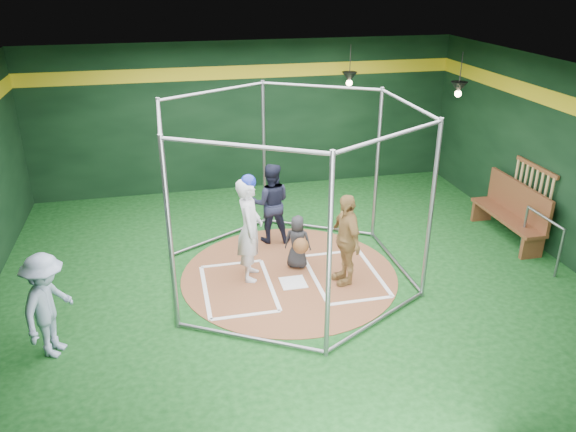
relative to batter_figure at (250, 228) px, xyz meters
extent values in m
cube|color=#0C3710|center=(0.67, -0.08, -0.96)|extent=(10.00, 9.00, 0.02)
cube|color=black|center=(0.67, -0.08, 2.55)|extent=(10.00, 9.00, 0.02)
cube|color=black|center=(0.67, 4.42, 0.80)|extent=(10.00, 0.10, 3.50)
cube|color=black|center=(0.67, -4.58, 0.80)|extent=(10.00, 0.10, 3.50)
cube|color=black|center=(5.67, -0.08, 0.80)|extent=(0.10, 9.00, 3.50)
cube|color=gold|center=(0.67, 4.39, 1.85)|extent=(10.00, 0.01, 0.30)
cube|color=gold|center=(5.64, -0.08, 1.85)|extent=(0.01, 9.00, 0.30)
cylinder|color=brown|center=(0.67, -0.08, -0.95)|extent=(3.80, 3.80, 0.01)
cube|color=white|center=(0.67, -0.38, -0.94)|extent=(0.43, 0.43, 0.01)
cube|color=white|center=(-0.28, 0.52, -0.94)|extent=(1.10, 0.07, 0.01)
cube|color=white|center=(-0.28, -1.18, -0.94)|extent=(1.10, 0.07, 0.01)
cube|color=white|center=(-0.83, -0.33, -0.94)|extent=(0.07, 1.70, 0.01)
cube|color=white|center=(0.27, -0.33, -0.94)|extent=(0.07, 1.70, 0.01)
cube|color=white|center=(1.62, 0.52, -0.94)|extent=(1.10, 0.07, 0.01)
cube|color=white|center=(1.62, -1.18, -0.94)|extent=(1.10, 0.07, 0.01)
cube|color=white|center=(1.07, -0.33, -0.94)|extent=(0.07, 1.70, 0.01)
cube|color=white|center=(2.17, -0.33, -0.94)|extent=(0.07, 1.70, 0.01)
cylinder|color=gray|center=(2.66, 1.07, 0.55)|extent=(0.07, 0.07, 3.00)
cylinder|color=gray|center=(0.67, 2.22, 0.55)|extent=(0.07, 0.07, 3.00)
cylinder|color=gray|center=(-1.32, 1.07, 0.55)|extent=(0.07, 0.07, 3.00)
cylinder|color=gray|center=(-1.32, -1.23, 0.55)|extent=(0.07, 0.07, 3.00)
cylinder|color=gray|center=(0.67, -2.38, 0.55)|extent=(0.07, 0.07, 3.00)
cylinder|color=gray|center=(2.66, -1.23, 0.55)|extent=(0.07, 0.07, 3.00)
cylinder|color=gray|center=(1.67, 1.64, 2.00)|extent=(2.02, 1.20, 0.06)
cylinder|color=gray|center=(1.67, 1.64, -0.90)|extent=(2.02, 1.20, 0.06)
cylinder|color=gray|center=(-0.32, 1.64, 2.00)|extent=(2.02, 1.20, 0.06)
cylinder|color=gray|center=(-0.32, 1.64, -0.90)|extent=(2.02, 1.20, 0.06)
cylinder|color=gray|center=(-1.32, -0.08, 2.00)|extent=(0.06, 2.30, 0.06)
cylinder|color=gray|center=(-1.32, -0.08, -0.90)|extent=(0.06, 2.30, 0.06)
cylinder|color=gray|center=(-0.32, -1.81, 2.00)|extent=(2.02, 1.20, 0.06)
cylinder|color=gray|center=(-0.32, -1.81, -0.90)|extent=(2.02, 1.20, 0.06)
cylinder|color=gray|center=(1.67, -1.81, 2.00)|extent=(2.02, 1.20, 0.06)
cylinder|color=gray|center=(1.67, -1.81, -0.90)|extent=(2.02, 1.20, 0.06)
cylinder|color=gray|center=(2.66, -0.08, 2.00)|extent=(0.06, 2.30, 0.06)
cylinder|color=gray|center=(2.66, -0.08, -0.90)|extent=(0.06, 2.30, 0.06)
cube|color=brown|center=(5.61, 0.32, 0.55)|extent=(0.05, 1.25, 0.08)
cube|color=brown|center=(5.61, 0.32, -0.35)|extent=(0.05, 1.25, 0.08)
cylinder|color=tan|center=(5.59, -0.23, 0.10)|extent=(0.06, 0.06, 0.85)
cylinder|color=tan|center=(5.59, -0.07, 0.10)|extent=(0.06, 0.06, 0.85)
cylinder|color=tan|center=(5.59, 0.08, 0.10)|extent=(0.06, 0.06, 0.85)
cylinder|color=tan|center=(5.59, 0.24, 0.10)|extent=(0.06, 0.06, 0.85)
cylinder|color=tan|center=(5.59, 0.40, 0.10)|extent=(0.06, 0.06, 0.85)
cylinder|color=tan|center=(5.59, 0.56, 0.10)|extent=(0.06, 0.06, 0.85)
cylinder|color=tan|center=(5.59, 0.71, 0.10)|extent=(0.06, 0.06, 0.85)
cylinder|color=tan|center=(5.59, 0.87, 0.10)|extent=(0.06, 0.06, 0.85)
cone|color=black|center=(2.87, 3.52, 1.80)|extent=(0.34, 0.34, 0.22)
sphere|color=#FFD899|center=(2.87, 3.52, 1.67)|extent=(0.14, 0.14, 0.14)
cylinder|color=black|center=(2.87, 3.52, 2.15)|extent=(0.02, 0.02, 0.70)
cone|color=black|center=(4.67, 1.92, 1.80)|extent=(0.34, 0.34, 0.22)
sphere|color=#FFD899|center=(4.67, 1.92, 1.67)|extent=(0.14, 0.14, 0.14)
cylinder|color=black|center=(4.67, 1.92, 2.15)|extent=(0.02, 0.02, 0.70)
imported|color=silver|center=(0.00, 0.00, -0.03)|extent=(0.56, 0.74, 1.83)
sphere|color=navy|center=(0.00, 0.00, 0.83)|extent=(0.26, 0.26, 0.26)
imported|color=tan|center=(1.55, -0.50, -0.14)|extent=(0.48, 0.97, 1.60)
imported|color=black|center=(0.88, 0.18, -0.45)|extent=(0.57, 0.48, 0.99)
sphere|color=brown|center=(0.88, -0.07, -0.40)|extent=(0.28, 0.28, 0.28)
imported|color=black|center=(0.63, 1.33, -0.15)|extent=(0.87, 0.74, 1.59)
imported|color=#95A7C6|center=(-3.02, -1.47, -0.18)|extent=(0.91, 1.14, 1.55)
cube|color=brown|center=(5.22, 0.42, -0.49)|extent=(0.46, 1.98, 0.07)
cube|color=brown|center=(5.41, 0.42, -0.13)|extent=(0.07, 1.98, 0.66)
cube|color=brown|center=(5.22, -0.46, -0.73)|extent=(0.44, 0.09, 0.44)
cube|color=brown|center=(5.22, 1.30, -0.73)|extent=(0.44, 0.09, 0.44)
cylinder|color=slate|center=(5.22, -1.17, -0.49)|extent=(0.05, 0.05, 0.93)
cylinder|color=slate|center=(5.22, -0.14, -0.49)|extent=(0.05, 0.05, 0.93)
cylinder|color=slate|center=(5.22, -0.66, -0.05)|extent=(0.05, 1.03, 0.05)
camera|label=1|loc=(-1.27, -8.51, 4.04)|focal=35.00mm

